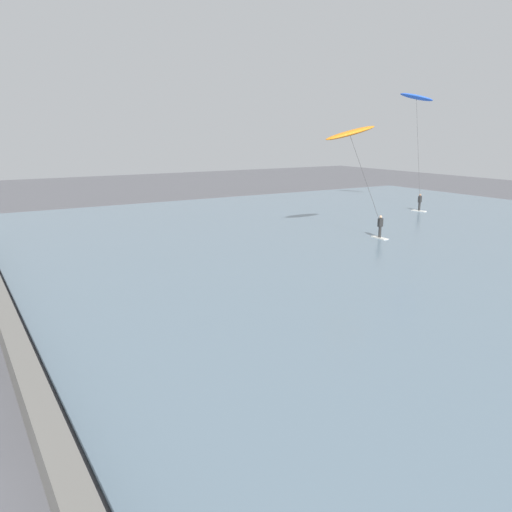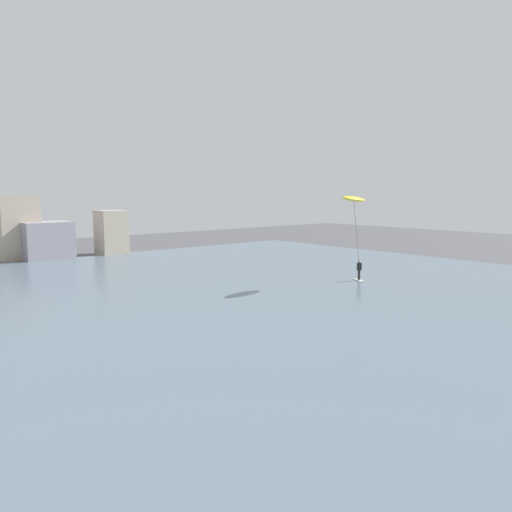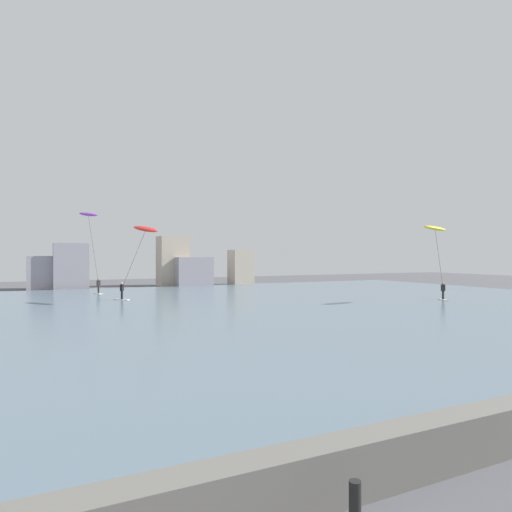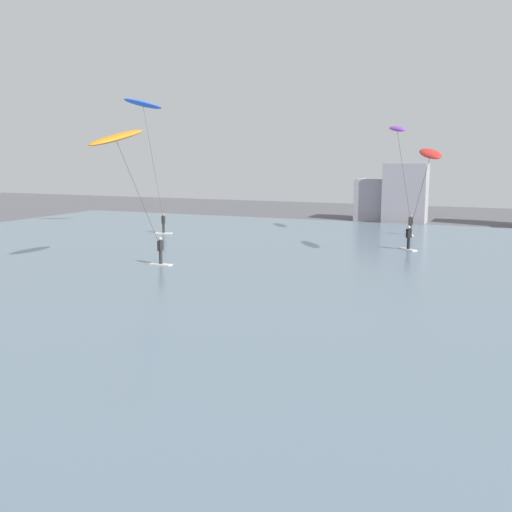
# 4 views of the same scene
# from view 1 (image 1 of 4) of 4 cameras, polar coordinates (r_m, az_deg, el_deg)

# --- Properties ---
(seawall_barrier) EXTENTS (60.00, 0.70, 1.02)m
(seawall_barrier) POSITION_cam_1_polar(r_m,az_deg,el_deg) (13.40, -21.34, -19.29)
(seawall_barrier) COLOR #66635E
(seawall_barrier) RESTS_ON ground
(kitesurfer_orange) EXTENTS (3.32, 4.03, 7.98)m
(kitesurfer_orange) POSITION_cam_1_polar(r_m,az_deg,el_deg) (37.32, 10.55, 12.38)
(kitesurfer_orange) COLOR silver
(kitesurfer_orange) RESTS_ON water_bay
(kitesurfer_blue) EXTENTS (4.88, 3.11, 11.30)m
(kitesurfer_blue) POSITION_cam_1_polar(r_m,az_deg,el_deg) (54.35, 17.25, 15.34)
(kitesurfer_blue) COLOR silver
(kitesurfer_blue) RESTS_ON water_bay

